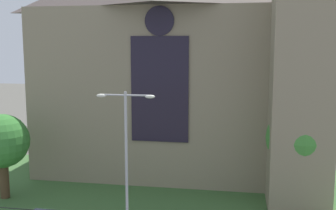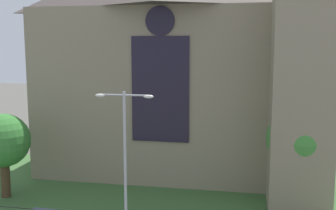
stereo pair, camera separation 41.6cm
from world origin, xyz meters
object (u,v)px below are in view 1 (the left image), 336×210
church_building (180,54)px  tree_right_near (300,139)px  streetlamp_near (126,146)px  tree_left_near (2,142)px

church_building → tree_right_near: 13.03m
church_building → streetlamp_near: (-1.09, -13.76, -4.91)m
tree_left_near → streetlamp_near: (10.42, -4.32, 1.19)m
church_building → tree_left_near: church_building is taller
church_building → tree_left_near: 16.09m
streetlamp_near → tree_left_near: bearing=157.5°
tree_left_near → tree_right_near: bearing=6.2°
church_building → tree_left_near: size_ratio=4.22×
tree_right_near → streetlamp_near: bearing=-147.8°
tree_left_near → tree_right_near: size_ratio=0.87×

